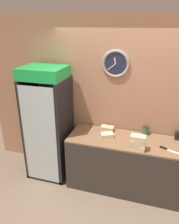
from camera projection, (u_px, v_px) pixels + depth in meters
name	position (u px, v px, depth m)	size (l,w,h in m)	color
wall_back	(130.00, 103.00, 3.54)	(5.20, 0.10, 2.70)	#AD7A5B
prep_counter	(123.00, 163.00, 3.55)	(1.77, 0.65, 0.90)	#332D28
beverage_cooler	(49.00, 119.00, 3.72)	(0.68, 0.64, 1.95)	black
sandwich_stack_bottom	(137.00, 147.00, 3.10)	(0.22, 0.13, 0.07)	beige
sandwich_stack_middle	(138.00, 143.00, 3.07)	(0.21, 0.12, 0.07)	beige
sandwich_stack_top	(138.00, 138.00, 3.04)	(0.22, 0.13, 0.07)	beige
sandwich_flat_left	(107.00, 135.00, 3.43)	(0.23, 0.20, 0.07)	beige
sandwich_flat_right	(107.00, 128.00, 3.65)	(0.22, 0.14, 0.07)	tan
chefs_knife	(167.00, 149.00, 3.10)	(0.30, 0.15, 0.02)	silver
condiment_jar	(145.00, 131.00, 3.50)	(0.10, 0.10, 0.14)	#336B38
napkin_dispenser	(179.00, 136.00, 3.36)	(0.11, 0.09, 0.12)	black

